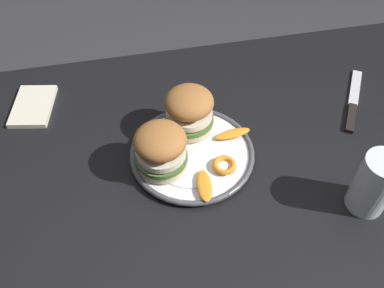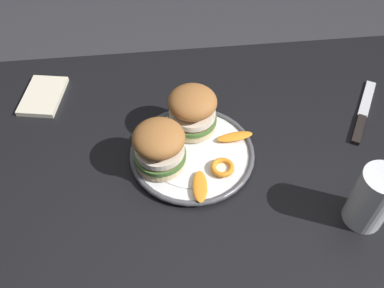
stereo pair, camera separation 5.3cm
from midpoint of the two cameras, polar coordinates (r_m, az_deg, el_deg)
dining_table at (r=0.96m, az=6.65°, el=-7.32°), size 1.23×0.83×0.73m
dinner_plate at (r=0.88m, az=1.71°, el=-1.35°), size 0.27×0.27×0.02m
sandwich_half_left at (r=0.82m, az=-2.68°, el=-0.34°), size 0.15×0.15×0.10m
sandwich_half_right at (r=0.88m, az=1.76°, el=4.64°), size 0.15×0.15×0.10m
orange_peel_curled at (r=0.84m, az=5.99°, el=-3.29°), size 0.06×0.06×0.01m
orange_peel_strip_long at (r=0.90m, az=7.56°, el=0.96°), size 0.08×0.03×0.01m
orange_peel_strip_short at (r=0.82m, az=2.96°, el=-5.90°), size 0.04×0.08×0.01m
drinking_glass at (r=0.83m, az=25.04°, el=-7.23°), size 0.07×0.07×0.13m
table_knife at (r=1.05m, az=23.70°, el=3.54°), size 0.13×0.20×0.01m
folded_napkin at (r=1.06m, az=-18.43°, el=6.25°), size 0.11×0.15×0.01m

